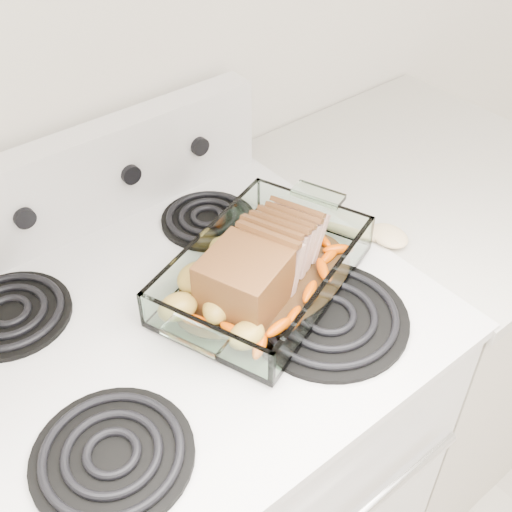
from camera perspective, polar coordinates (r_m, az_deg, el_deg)
electric_range at (r=1.38m, az=-6.00°, el=-18.50°), size 0.78×0.70×1.12m
counter_right at (r=1.68m, az=13.15°, el=-5.90°), size 0.58×0.68×0.93m
baking_dish at (r=1.03m, az=0.70°, el=-1.80°), size 0.35×0.23×0.07m
pork_roast at (r=1.00m, az=0.02°, el=-0.77°), size 0.26×0.12×0.09m
roast_vegetables at (r=1.05m, az=-0.66°, el=-0.54°), size 0.34×0.19×0.04m
wooden_spoon at (r=1.17m, az=9.12°, el=2.30°), size 0.15×0.24×0.02m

